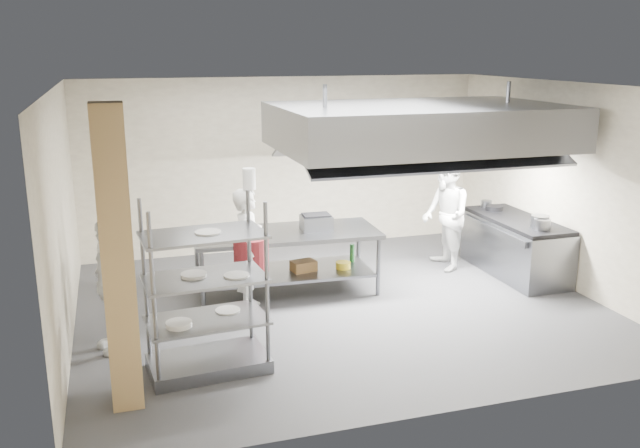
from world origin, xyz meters
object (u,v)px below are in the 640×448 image
object	(u,v)px
chef_head	(249,250)
chef_line	(446,215)
pass_rack	(205,287)
chef_plating	(111,285)
griddle	(316,223)
cooking_range	(515,248)
stockpot	(540,222)
island	(286,262)

from	to	relation	value
chef_head	chef_line	distance (m)	3.44
pass_rack	chef_plating	xyz separation A→B (m)	(-0.98, 0.86, -0.16)
pass_rack	griddle	size ratio (longest dim) A/B	4.46
cooking_range	chef_head	xyz separation A→B (m)	(-4.29, -0.23, 0.42)
chef_line	griddle	world-z (taller)	chef_line
cooking_range	chef_line	distance (m)	1.20
pass_rack	griddle	distance (m)	2.84
cooking_range	griddle	bearing A→B (deg)	175.82
cooking_range	stockpot	world-z (taller)	stockpot
cooking_range	pass_rack	bearing A→B (deg)	-159.74
cooking_range	chef_head	world-z (taller)	chef_head
griddle	stockpot	world-z (taller)	griddle
chef_head	griddle	bearing A→B (deg)	-50.98
pass_rack	stockpot	distance (m)	5.26
cooking_range	chef_head	distance (m)	4.32
pass_rack	chef_line	xyz separation A→B (m)	(4.15, 2.44, -0.08)
pass_rack	cooking_range	world-z (taller)	pass_rack
stockpot	chef_plating	bearing A→B (deg)	-175.79
island	griddle	xyz separation A→B (m)	(0.45, -0.04, 0.56)
island	chef_head	world-z (taller)	chef_head
pass_rack	chef_head	bearing A→B (deg)	59.21
pass_rack	stockpot	xyz separation A→B (m)	(5.10, 1.30, 0.03)
cooking_range	griddle	xyz separation A→B (m)	(-3.20, 0.23, 0.60)
cooking_range	chef_line	size ratio (longest dim) A/B	1.13
pass_rack	cooking_range	distance (m)	5.46
chef_head	griddle	size ratio (longest dim) A/B	3.89
cooking_range	stockpot	xyz separation A→B (m)	(-0.00, -0.58, 0.57)
cooking_range	chef_plating	bearing A→B (deg)	-170.43
chef_line	stockpot	bearing A→B (deg)	46.67
griddle	cooking_range	bearing A→B (deg)	-1.30
chef_head	stockpot	size ratio (longest dim) A/B	6.43
stockpot	griddle	bearing A→B (deg)	165.75
chef_head	chef_line	size ratio (longest dim) A/B	0.95
chef_line	griddle	bearing A→B (deg)	-74.80
island	stockpot	xyz separation A→B (m)	(3.64, -0.85, 0.54)
island	cooking_range	world-z (taller)	island
cooking_range	chef_plating	distance (m)	6.18
pass_rack	griddle	bearing A→B (deg)	43.39
cooking_range	chef_plating	world-z (taller)	chef_plating
cooking_range	chef_plating	size ratio (longest dim) A/B	1.24
griddle	chef_head	bearing A→B (deg)	-153.92
island	cooking_range	size ratio (longest dim) A/B	1.33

